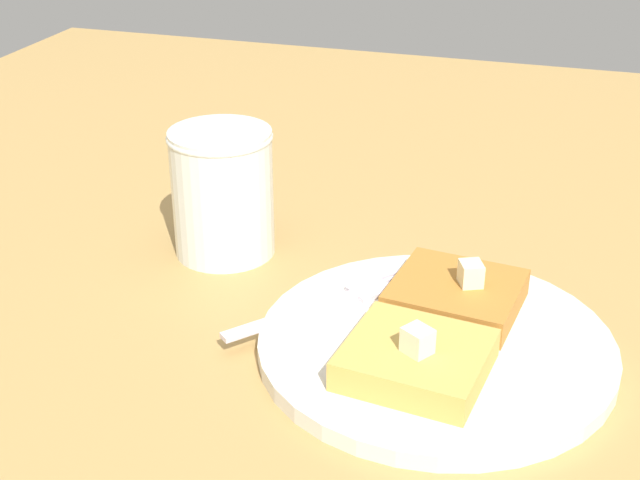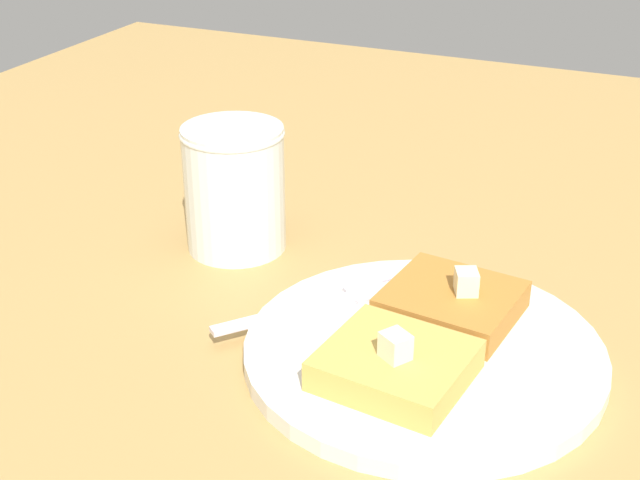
% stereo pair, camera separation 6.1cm
% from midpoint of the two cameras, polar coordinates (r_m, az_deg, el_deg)
% --- Properties ---
extents(table_surface, '(1.24, 1.24, 0.02)m').
position_cam_midpoint_polar(table_surface, '(0.66, 5.48, -3.44)').
color(table_surface, '#AD874A').
rests_on(table_surface, ground).
extents(plate, '(0.23, 0.23, 0.01)m').
position_cam_midpoint_polar(plate, '(0.57, 9.75, -7.14)').
color(plate, silver).
rests_on(plate, table_surface).
extents(toast_slice_left, '(0.09, 0.09, 0.02)m').
position_cam_midpoint_polar(toast_slice_left, '(0.60, 11.34, -4.05)').
color(toast_slice_left, '#B0722D').
rests_on(toast_slice_left, plate).
extents(toast_slice_middle, '(0.09, 0.09, 0.02)m').
position_cam_midpoint_polar(toast_slice_middle, '(0.53, 8.18, -8.03)').
color(toast_slice_middle, gold).
rests_on(toast_slice_middle, plate).
extents(butter_pat_primary, '(0.02, 0.02, 0.02)m').
position_cam_midpoint_polar(butter_pat_primary, '(0.59, 12.32, -2.71)').
color(butter_pat_primary, '#F2E7B6').
rests_on(butter_pat_primary, toast_slice_left).
extents(butter_pat_secondary, '(0.02, 0.02, 0.02)m').
position_cam_midpoint_polar(butter_pat_secondary, '(0.52, 8.27, -6.83)').
color(butter_pat_secondary, '#F4ECCB').
rests_on(butter_pat_secondary, toast_slice_middle).
extents(fork, '(0.13, 0.11, 0.00)m').
position_cam_midpoint_polar(fork, '(0.60, 4.05, -3.93)').
color(fork, silver).
rests_on(fork, plate).
extents(syrup_jar, '(0.08, 0.08, 0.10)m').
position_cam_midpoint_polar(syrup_jar, '(0.68, -2.92, 2.88)').
color(syrup_jar, '#3B160B').
rests_on(syrup_jar, table_surface).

